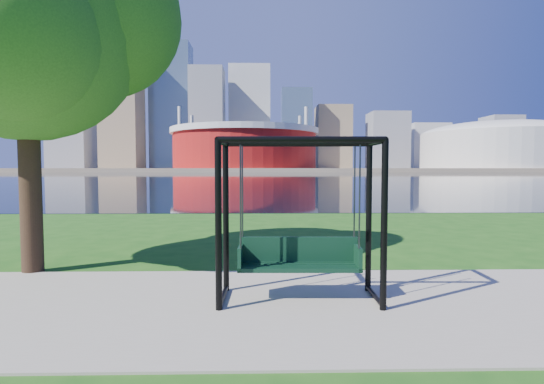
{
  "coord_description": "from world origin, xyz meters",
  "views": [
    {
      "loc": [
        0.06,
        -6.5,
        1.99
      ],
      "look_at": [
        0.2,
        0.0,
        1.62
      ],
      "focal_mm": 28.0,
      "sensor_mm": 36.0,
      "label": 1
    }
  ],
  "objects": [
    {
      "name": "ground",
      "position": [
        0.0,
        0.0,
        0.0
      ],
      "size": [
        900.0,
        900.0,
        0.0
      ],
      "primitive_type": "plane",
      "color": "#1E5114",
      "rests_on": "ground"
    },
    {
      "name": "path",
      "position": [
        0.0,
        -0.5,
        0.01
      ],
      "size": [
        120.0,
        4.0,
        0.03
      ],
      "primitive_type": "cube",
      "color": "#9E937F",
      "rests_on": "ground"
    },
    {
      "name": "river",
      "position": [
        0.0,
        102.0,
        0.01
      ],
      "size": [
        900.0,
        180.0,
        0.02
      ],
      "primitive_type": "cube",
      "color": "black",
      "rests_on": "ground"
    },
    {
      "name": "far_bank",
      "position": [
        0.0,
        306.0,
        1.0
      ],
      "size": [
        900.0,
        228.0,
        2.0
      ],
      "primitive_type": "cube",
      "color": "#937F60",
      "rests_on": "ground"
    },
    {
      "name": "stadium",
      "position": [
        -10.0,
        235.0,
        14.23
      ],
      "size": [
        83.0,
        83.0,
        32.0
      ],
      "color": "maroon",
      "rests_on": "far_bank"
    },
    {
      "name": "arena",
      "position": [
        135.0,
        235.0,
        15.87
      ],
      "size": [
        84.0,
        84.0,
        26.56
      ],
      "color": "beige",
      "rests_on": "far_bank"
    },
    {
      "name": "skyline",
      "position": [
        -4.27,
        319.39,
        35.89
      ],
      "size": [
        392.0,
        66.0,
        96.5
      ],
      "color": "gray",
      "rests_on": "far_bank"
    },
    {
      "name": "swing",
      "position": [
        0.6,
        -0.25,
        1.17
      ],
      "size": [
        2.39,
        1.08,
        2.42
      ],
      "rotation": [
        0.0,
        0.0,
        -0.02
      ],
      "color": "black",
      "rests_on": "ground"
    },
    {
      "name": "park_tree",
      "position": [
        -4.38,
        1.65,
        4.77
      ],
      "size": [
        5.53,
        4.99,
        6.86
      ],
      "color": "black",
      "rests_on": "ground"
    }
  ]
}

